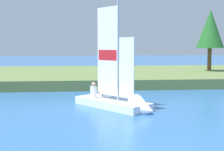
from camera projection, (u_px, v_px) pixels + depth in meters
The scene contains 3 objects.
shore_bank at pixel (106, 75), 28.43m from camera, with size 80.00×15.95×0.72m, color #5B703D.
shoreline_tree_centre at pixel (210, 29), 28.06m from camera, with size 2.49×2.49×5.67m.
sailboat at pixel (124, 102), 14.44m from camera, with size 3.92×4.51×5.62m.
Camera 1 is at (-2.28, -5.17, 2.96)m, focal length 48.83 mm.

